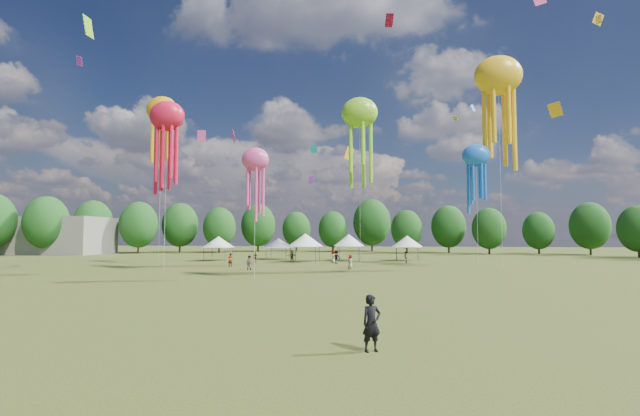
# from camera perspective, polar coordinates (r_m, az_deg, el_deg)

# --- Properties ---
(ground) EXTENTS (300.00, 300.00, 0.00)m
(ground) POSITION_cam_1_polar(r_m,az_deg,el_deg) (19.23, -17.96, -15.41)
(ground) COLOR #384416
(ground) RESTS_ON ground
(observer_main) EXTENTS (0.85, 0.76, 1.95)m
(observer_main) POSITION_cam_1_polar(r_m,az_deg,el_deg) (16.21, 6.56, -14.31)
(observer_main) COLOR black
(observer_main) RESTS_ON ground
(spectator_near) EXTENTS (0.88, 0.71, 1.69)m
(spectator_near) POSITION_cam_1_polar(r_m,az_deg,el_deg) (53.46, -9.00, -6.88)
(spectator_near) COLOR gray
(spectator_near) RESTS_ON ground
(spectators_far) EXTENTS (23.31, 15.10, 1.85)m
(spectators_far) POSITION_cam_1_polar(r_m,az_deg,el_deg) (64.88, 0.16, -6.30)
(spectators_far) COLOR gray
(spectators_far) RESTS_ON ground
(festival_tents) EXTENTS (35.06, 12.18, 4.34)m
(festival_tents) POSITION_cam_1_polar(r_m,az_deg,el_deg) (72.42, -1.00, -4.24)
(festival_tents) COLOR #47474C
(festival_tents) RESTS_ON ground
(show_kites) EXTENTS (48.51, 26.67, 26.35)m
(show_kites) POSITION_cam_1_polar(r_m,az_deg,el_deg) (59.12, 5.68, 10.69)
(show_kites) COLOR red
(show_kites) RESTS_ON ground
(small_kites) EXTENTS (71.78, 53.80, 43.71)m
(small_kites) POSITION_cam_1_polar(r_m,az_deg,el_deg) (66.26, 0.16, 20.78)
(small_kites) COLOR red
(small_kites) RESTS_ON ground
(treeline) EXTENTS (201.57, 95.24, 13.43)m
(treeline) POSITION_cam_1_polar(r_m,az_deg,el_deg) (80.39, -0.43, -1.72)
(treeline) COLOR #38281C
(treeline) RESTS_ON ground
(hangar) EXTENTS (40.00, 12.00, 8.00)m
(hangar) POSITION_cam_1_polar(r_m,az_deg,el_deg) (119.76, -33.89, -2.93)
(hangar) COLOR gray
(hangar) RESTS_ON ground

